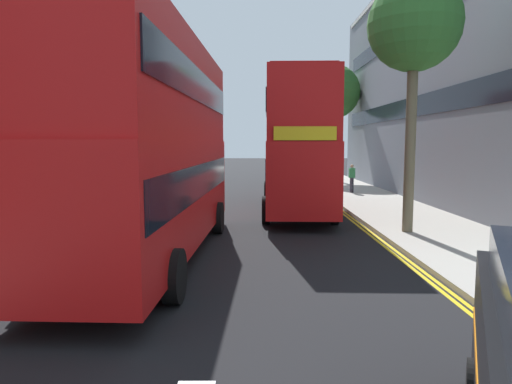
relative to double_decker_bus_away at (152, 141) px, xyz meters
name	(u,v)px	position (x,y,z in m)	size (l,w,h in m)	color
sidewalk_right	(423,225)	(8.63, 4.36, -2.96)	(4.00, 80.00, 0.14)	#ADA89E
sidewalk_left	(58,226)	(-4.37, 4.36, -2.96)	(4.00, 80.00, 0.14)	#ADA89E
kerb_line_outer	(380,239)	(6.53, 2.36, -3.03)	(0.10, 56.00, 0.01)	yellow
kerb_line_inner	(375,239)	(6.37, 2.36, -3.03)	(0.10, 56.00, 0.01)	yellow
double_decker_bus_away	(152,141)	(0.00, 0.00, 0.00)	(3.17, 10.91, 5.64)	red
double_decker_bus_oncoming	(296,142)	(4.42, 8.35, 0.00)	(3.09, 10.89, 5.64)	red
pedestrian_far	(352,178)	(8.27, 14.57, -2.04)	(0.34, 0.22, 1.62)	#2D2D38
street_tree_near	(333,92)	(8.62, 23.41, 3.74)	(4.05, 4.05, 8.71)	#6B6047
street_tree_mid	(414,27)	(7.55, 2.84, 3.51)	(2.88, 2.88, 7.93)	#6B6047
townhouse_terrace_right	(495,81)	(15.63, 13.45, 3.27)	(10.08, 28.00, 12.59)	slate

